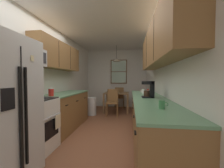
# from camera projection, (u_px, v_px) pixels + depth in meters

# --- Properties ---
(ground_plane) EXTENTS (12.00, 12.00, 0.00)m
(ground_plane) POSITION_uv_depth(u_px,v_px,m) (106.00, 126.00, 3.69)
(ground_plane) COLOR brown
(wall_left) EXTENTS (0.10, 9.00, 2.55)m
(wall_left) POSITION_uv_depth(u_px,v_px,m) (59.00, 78.00, 3.83)
(wall_left) COLOR silver
(wall_left) RESTS_ON ground
(wall_right) EXTENTS (0.10, 9.00, 2.55)m
(wall_right) POSITION_uv_depth(u_px,v_px,m) (159.00, 78.00, 3.47)
(wall_right) COLOR silver
(wall_right) RESTS_ON ground
(wall_back) EXTENTS (4.40, 0.10, 2.55)m
(wall_back) POSITION_uv_depth(u_px,v_px,m) (116.00, 79.00, 6.27)
(wall_back) COLOR silver
(wall_back) RESTS_ON ground
(ceiling_slab) EXTENTS (4.40, 9.00, 0.08)m
(ceiling_slab) POSITION_uv_depth(u_px,v_px,m) (106.00, 28.00, 3.60)
(ceiling_slab) COLOR white
(stove_range) EXTENTS (0.66, 0.62, 1.10)m
(stove_range) POSITION_uv_depth(u_px,v_px,m) (34.00, 125.00, 2.34)
(stove_range) COLOR white
(stove_range) RESTS_ON ground
(microwave_over_range) EXTENTS (0.39, 0.59, 0.31)m
(microwave_over_range) POSITION_uv_depth(u_px,v_px,m) (26.00, 56.00, 2.32)
(microwave_over_range) COLOR silver
(counter_left) EXTENTS (0.64, 1.76, 0.90)m
(counter_left) POSITION_uv_depth(u_px,v_px,m) (66.00, 110.00, 3.53)
(counter_left) COLOR brown
(counter_left) RESTS_ON ground
(upper_cabinets_left) EXTENTS (0.33, 1.84, 0.65)m
(upper_cabinets_left) POSITION_uv_depth(u_px,v_px,m) (59.00, 56.00, 3.45)
(upper_cabinets_left) COLOR brown
(counter_right) EXTENTS (0.64, 3.13, 0.90)m
(counter_right) POSITION_uv_depth(u_px,v_px,m) (150.00, 121.00, 2.61)
(counter_right) COLOR brown
(counter_right) RESTS_ON ground
(upper_cabinets_right) EXTENTS (0.33, 2.81, 0.74)m
(upper_cabinets_right) POSITION_uv_depth(u_px,v_px,m) (159.00, 45.00, 2.49)
(upper_cabinets_right) COLOR brown
(dining_table) EXTENTS (0.92, 0.81, 0.73)m
(dining_table) POSITION_uv_depth(u_px,v_px,m) (117.00, 96.00, 5.32)
(dining_table) COLOR brown
(dining_table) RESTS_ON ground
(dining_chair_near) EXTENTS (0.41, 0.41, 0.90)m
(dining_chair_near) POSITION_uv_depth(u_px,v_px,m) (112.00, 101.00, 4.73)
(dining_chair_near) COLOR brown
(dining_chair_near) RESTS_ON ground
(dining_chair_far) EXTENTS (0.42, 0.42, 0.90)m
(dining_chair_far) POSITION_uv_depth(u_px,v_px,m) (119.00, 97.00, 5.92)
(dining_chair_far) COLOR brown
(dining_chair_far) RESTS_ON ground
(pendant_light) EXTENTS (0.31, 0.31, 0.62)m
(pendant_light) POSITION_uv_depth(u_px,v_px,m) (117.00, 60.00, 5.27)
(pendant_light) COLOR black
(back_window) EXTENTS (0.73, 0.05, 1.07)m
(back_window) POSITION_uv_depth(u_px,v_px,m) (119.00, 72.00, 6.17)
(back_window) COLOR brown
(trash_bin) EXTENTS (0.31, 0.31, 0.61)m
(trash_bin) POSITION_uv_depth(u_px,v_px,m) (92.00, 106.00, 4.80)
(trash_bin) COLOR silver
(trash_bin) RESTS_ON ground
(storage_canister) EXTENTS (0.11, 0.11, 0.17)m
(storage_canister) POSITION_uv_depth(u_px,v_px,m) (51.00, 92.00, 2.86)
(storage_canister) COLOR red
(storage_canister) RESTS_ON counter_left
(dish_towel) EXTENTS (0.02, 0.16, 0.24)m
(dish_towel) POSITION_uv_depth(u_px,v_px,m) (58.00, 121.00, 2.45)
(dish_towel) COLOR beige
(coffee_maker) EXTENTS (0.22, 0.18, 0.31)m
(coffee_maker) POSITION_uv_depth(u_px,v_px,m) (149.00, 89.00, 2.61)
(coffee_maker) COLOR black
(coffee_maker) RESTS_ON counter_right
(mug_by_coffeemaker) EXTENTS (0.11, 0.07, 0.10)m
(mug_by_coffeemaker) POSITION_uv_depth(u_px,v_px,m) (162.00, 105.00, 1.62)
(mug_by_coffeemaker) COLOR #3F7F4C
(mug_by_coffeemaker) RESTS_ON counter_right
(mug_spare) EXTENTS (0.12, 0.08, 0.10)m
(mug_spare) POSITION_uv_depth(u_px,v_px,m) (144.00, 91.00, 3.32)
(mug_spare) COLOR white
(mug_spare) RESTS_ON counter_right
(fruit_bowl) EXTENTS (0.26, 0.26, 0.09)m
(fruit_bowl) POSITION_uv_depth(u_px,v_px,m) (146.00, 91.00, 3.65)
(fruit_bowl) COLOR silver
(fruit_bowl) RESTS_ON counter_right
(table_serving_bowl) EXTENTS (0.18, 0.18, 0.06)m
(table_serving_bowl) POSITION_uv_depth(u_px,v_px,m) (114.00, 92.00, 5.39)
(table_serving_bowl) COLOR #4C7299
(table_serving_bowl) RESTS_ON dining_table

